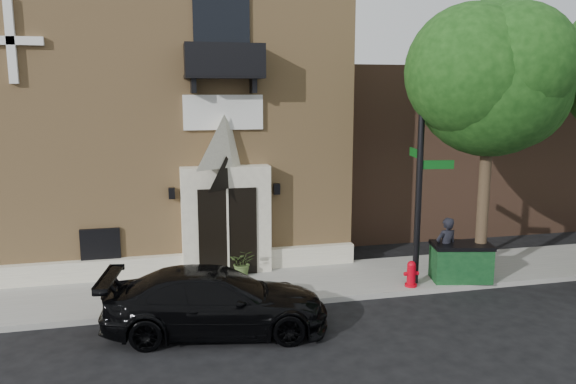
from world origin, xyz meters
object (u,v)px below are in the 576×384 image
object	(u,v)px
black_sedan	(216,301)
dumpster	(461,262)
street_sign	(420,168)
fire_hydrant	(411,274)
pedestrian_near	(446,249)

from	to	relation	value
black_sedan	dumpster	distance (m)	7.33
black_sedan	street_sign	bearing A→B (deg)	-65.35
fire_hydrant	pedestrian_near	size ratio (longest dim) A/B	0.40
fire_hydrant	dumpster	distance (m)	1.63
street_sign	fire_hydrant	size ratio (longest dim) A/B	8.92
dumpster	street_sign	bearing A→B (deg)	-171.47
dumpster	pedestrian_near	xyz separation A→B (m)	(-0.39, 0.18, 0.36)
dumpster	black_sedan	bearing A→B (deg)	-154.96
black_sedan	dumpster	world-z (taller)	black_sedan
black_sedan	fire_hydrant	size ratio (longest dim) A/B	7.01
street_sign	fire_hydrant	xyz separation A→B (m)	(-0.27, -0.26, -2.92)
black_sedan	pedestrian_near	world-z (taller)	pedestrian_near
fire_hydrant	dumpster	xyz separation A→B (m)	(1.61, 0.16, 0.19)
street_sign	dumpster	bearing A→B (deg)	5.03
street_sign	fire_hydrant	distance (m)	2.95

